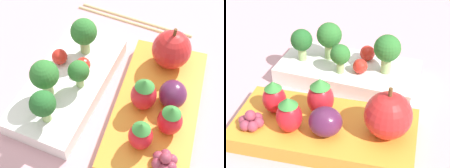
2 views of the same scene
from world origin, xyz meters
TOP-DOWN VIEW (x-y plane):
  - ground_plane at (0.00, 0.00)m, footprint 4.00×4.00m
  - bento_box_savoury at (0.01, 0.06)m, footprint 0.22×0.13m
  - bento_box_fruit at (0.00, -0.07)m, footprint 0.23×0.12m
  - broccoli_floret_0 at (-0.06, 0.07)m, footprint 0.03×0.03m
  - broccoli_floret_1 at (-0.02, 0.08)m, footprint 0.04×0.04m
  - broccoli_floret_2 at (0.06, 0.05)m, footprint 0.04×0.04m
  - broccoli_floret_3 at (-0.00, 0.04)m, footprint 0.03×0.03m
  - cherry_tomato_0 at (0.03, 0.05)m, footprint 0.02×0.02m
  - cherry_tomato_1 at (0.03, 0.08)m, footprint 0.02×0.02m
  - apple at (0.08, -0.07)m, footprint 0.06×0.06m
  - strawberry_0 at (-0.04, -0.09)m, footprint 0.03×0.03m
  - strawberry_1 at (-0.07, -0.06)m, footprint 0.03×0.03m
  - strawberry_2 at (-0.01, -0.05)m, footprint 0.03×0.03m
  - plum at (0.01, -0.09)m, footprint 0.04×0.04m
  - grape_cluster at (-0.09, -0.09)m, footprint 0.03×0.03m
  - chopsticks_pair at (0.18, 0.00)m, footprint 0.05×0.21m

SIDE VIEW (x-z plane):
  - ground_plane at x=0.00m, z-range 0.00..0.00m
  - chopsticks_pair at x=0.18m, z-range 0.00..0.01m
  - bento_box_fruit at x=0.00m, z-range 0.00..0.02m
  - bento_box_savoury at x=0.01m, z-range 0.00..0.03m
  - grape_cluster at x=-0.09m, z-range 0.02..0.04m
  - cherry_tomato_0 at x=0.03m, z-range 0.03..0.05m
  - cherry_tomato_1 at x=0.03m, z-range 0.03..0.05m
  - plum at x=0.01m, z-range 0.02..0.06m
  - strawberry_1 at x=-0.07m, z-range 0.02..0.07m
  - strawberry_0 at x=-0.04m, z-range 0.02..0.07m
  - strawberry_2 at x=-0.01m, z-range 0.02..0.07m
  - apple at x=0.08m, z-range 0.02..0.08m
  - broccoli_floret_3 at x=0.00m, z-range 0.03..0.08m
  - broccoli_floret_0 at x=-0.06m, z-range 0.03..0.08m
  - broccoli_floret_1 at x=-0.02m, z-range 0.03..0.09m
  - broccoli_floret_2 at x=0.06m, z-range 0.03..0.09m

